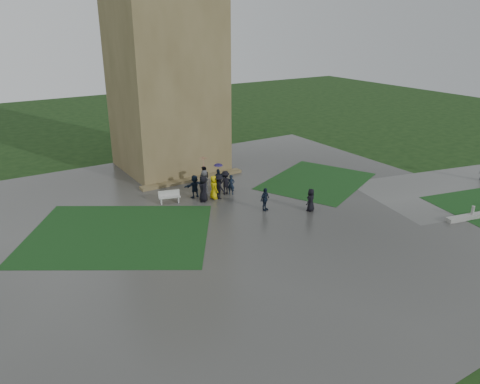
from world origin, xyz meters
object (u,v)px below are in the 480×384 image
bench (169,197)px  tower (165,64)px  pedestrian_near (311,200)px  pedestrian_mid (265,199)px

bench → tower: bearing=79.9°
tower → pedestrian_near: bearing=-74.7°
pedestrian_near → bench: bearing=-61.8°
pedestrian_mid → pedestrian_near: bearing=-55.4°
tower → pedestrian_mid: bearing=-83.9°
tower → pedestrian_near: (3.98, -14.53, -8.18)m
tower → pedestrian_mid: size_ratio=11.02×
bench → pedestrian_near: bearing=-26.1°
pedestrian_mid → pedestrian_near: pedestrian_mid is taller
bench → pedestrian_near: pedestrian_near is taller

